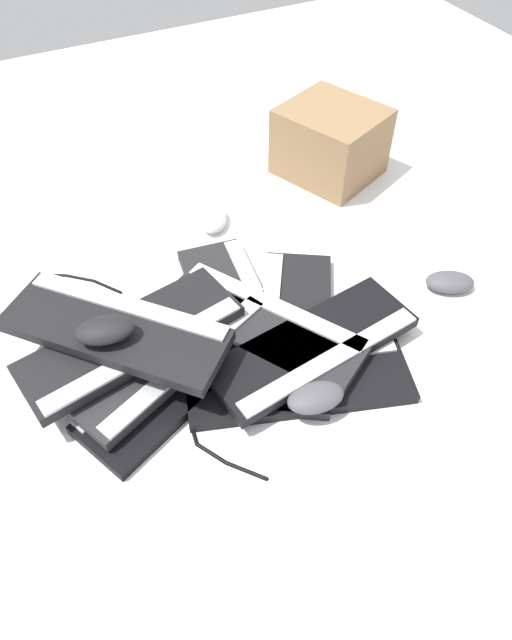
{
  "coord_description": "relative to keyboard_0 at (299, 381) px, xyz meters",
  "views": [
    {
      "loc": [
        0.7,
        -0.33,
        0.93
      ],
      "look_at": [
        0.01,
        0.01,
        0.06
      ],
      "focal_mm": 32.0,
      "sensor_mm": 36.0,
      "label": 1
    }
  ],
  "objects": [
    {
      "name": "mouse_0",
      "position": [
        -0.18,
        -0.31,
        0.13
      ],
      "size": [
        0.09,
        0.12,
        0.04
      ],
      "primitive_type": "ellipsoid",
      "rotation": [
        0.0,
        0.0,
        4.48
      ],
      "color": "black",
      "rests_on": "keyboard_8"
    },
    {
      "name": "mouse_1",
      "position": [
        -0.08,
        0.44,
        0.01
      ],
      "size": [
        0.11,
        0.13,
        0.04
      ],
      "primitive_type": "ellipsoid",
      "rotation": [
        0.0,
        0.0,
        1.1
      ],
      "color": "#4C4C51",
      "rests_on": "ground"
    },
    {
      "name": "keyboard_1",
      "position": [
        -0.13,
        0.06,
        0.0
      ],
      "size": [
        0.45,
        0.36,
        0.03
      ],
      "color": "black",
      "rests_on": "ground"
    },
    {
      "name": "keyboard_3",
      "position": [
        -0.12,
        -0.21,
        0.0
      ],
      "size": [
        0.32,
        0.46,
        0.03
      ],
      "color": "black",
      "rests_on": "ground"
    },
    {
      "name": "cardboard_box",
      "position": [
        -0.61,
        0.43,
        0.08
      ],
      "size": [
        0.32,
        0.31,
        0.19
      ],
      "primitive_type": "cube",
      "rotation": [
        0.0,
        0.0,
        5.11
      ],
      "color": "olive",
      "rests_on": "ground"
    },
    {
      "name": "keyboard_5",
      "position": [
        -0.04,
        0.06,
        0.03
      ],
      "size": [
        0.21,
        0.46,
        0.03
      ],
      "color": "black",
      "rests_on": "keyboard_1"
    },
    {
      "name": "keyboard_4",
      "position": [
        -0.16,
        -0.21,
        0.03
      ],
      "size": [
        0.31,
        0.46,
        0.03
      ],
      "color": "#232326",
      "rests_on": "keyboard_3"
    },
    {
      "name": "keyboard_6",
      "position": [
        -0.19,
        -0.27,
        0.06
      ],
      "size": [
        0.23,
        0.46,
        0.03
      ],
      "color": "black",
      "rests_on": "keyboard_4"
    },
    {
      "name": "ground_plane",
      "position": [
        -0.15,
        -0.04,
        -0.01
      ],
      "size": [
        3.2,
        3.2,
        0.0
      ],
      "primitive_type": "plane",
      "color": "white"
    },
    {
      "name": "mouse_3",
      "position": [
        -0.53,
        0.05,
        0.01
      ],
      "size": [
        0.13,
        0.11,
        0.04
      ],
      "primitive_type": "ellipsoid",
      "rotation": [
        0.0,
        0.0,
        2.6
      ],
      "color": "silver",
      "rests_on": "ground"
    },
    {
      "name": "keyboard_7",
      "position": [
        -0.14,
        -0.01,
        0.03
      ],
      "size": [
        0.45,
        0.36,
        0.03
      ],
      "color": "#232326",
      "rests_on": "keyboard_2"
    },
    {
      "name": "cable_0",
      "position": [
        -0.21,
        -0.25,
        -0.01
      ],
      "size": [
        0.7,
        0.24,
        0.01
      ],
      "color": "black",
      "rests_on": "ground"
    },
    {
      "name": "keyboard_8",
      "position": [
        -0.21,
        -0.29,
        0.09
      ],
      "size": [
        0.43,
        0.41,
        0.03
      ],
      "color": "black",
      "rests_on": "keyboard_6"
    },
    {
      "name": "keyboard_0",
      "position": [
        0.0,
        0.0,
        0.0
      ],
      "size": [
        0.28,
        0.46,
        0.03
      ],
      "color": "black",
      "rests_on": "ground"
    },
    {
      "name": "keyboard_2",
      "position": [
        -0.22,
        -0.03,
        0.0
      ],
      "size": [
        0.46,
        0.21,
        0.03
      ],
      "color": "#232326",
      "rests_on": "ground"
    },
    {
      "name": "mouse_2",
      "position": [
        0.07,
        -0.0,
        0.04
      ],
      "size": [
        0.08,
        0.12,
        0.04
      ],
      "primitive_type": "ellipsoid",
      "rotation": [
        0.0,
        0.0,
        1.43
      ],
      "color": "#4C4C51",
      "rests_on": "keyboard_0"
    }
  ]
}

